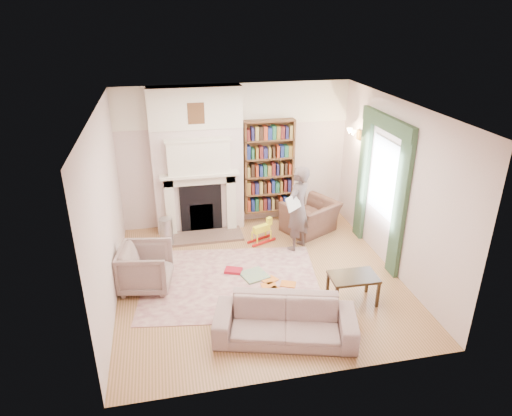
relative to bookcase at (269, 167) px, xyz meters
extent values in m
plane|color=brown|center=(-0.65, -2.12, -1.18)|extent=(4.50, 4.50, 0.00)
plane|color=white|center=(-0.65, -2.12, 1.62)|extent=(4.50, 4.50, 0.00)
plane|color=beige|center=(-0.65, 0.13, 0.22)|extent=(4.50, 0.00, 4.50)
plane|color=beige|center=(-0.65, -4.37, 0.22)|extent=(4.50, 0.00, 4.50)
plane|color=beige|center=(-2.90, -2.12, 0.22)|extent=(0.00, 4.50, 4.50)
plane|color=beige|center=(1.60, -2.12, 0.22)|extent=(0.00, 4.50, 4.50)
cube|color=beige|center=(-1.40, -0.04, 0.22)|extent=(1.70, 0.35, 2.80)
cube|color=silver|center=(-1.40, -0.33, 0.04)|extent=(1.47, 0.24, 0.05)
cube|color=black|center=(-1.40, -0.24, -0.68)|extent=(0.80, 0.06, 0.96)
cube|color=silver|center=(-1.40, -0.31, 0.38)|extent=(1.15, 0.18, 0.62)
cube|color=brown|center=(0.00, 0.00, 0.00)|extent=(1.00, 0.24, 1.85)
cube|color=silver|center=(1.58, -1.72, 0.27)|extent=(0.02, 0.90, 1.30)
cube|color=#324E34|center=(1.55, -2.42, 0.02)|extent=(0.07, 0.32, 2.40)
cube|color=#324E34|center=(1.55, -1.02, 0.02)|extent=(0.07, 0.32, 2.40)
cube|color=#324E34|center=(1.54, -1.72, 1.20)|extent=(0.09, 1.70, 0.24)
cube|color=beige|center=(-1.13, -2.15, -1.17)|extent=(3.09, 2.54, 0.01)
imported|color=#482D26|center=(0.69, -0.67, -0.86)|extent=(1.24, 1.19, 0.62)
imported|color=gray|center=(-2.44, -2.01, -0.82)|extent=(0.90, 0.88, 0.71)
imported|color=#A29285|center=(-0.62, -3.63, -0.90)|extent=(2.00, 1.21, 0.55)
imported|color=#524442|center=(0.24, -1.27, -0.38)|extent=(0.69, 0.66, 1.59)
cube|color=silver|center=(0.09, -1.47, -0.17)|extent=(0.34, 0.31, 0.24)
cylinder|color=#ACAEB4|center=(-2.09, -0.69, -0.90)|extent=(0.30, 0.30, 0.55)
cube|color=#CBCB47|center=(-0.72, -2.07, -1.15)|extent=(0.50, 0.50, 0.03)
cube|color=#A31224|center=(-1.04, -1.87, -1.14)|extent=(0.33, 0.28, 0.05)
cube|color=red|center=(-0.50, -2.26, -1.16)|extent=(0.30, 0.28, 0.02)
cube|color=red|center=(-0.24, -2.43, -1.16)|extent=(0.29, 0.26, 0.02)
cube|color=red|center=(-0.51, -2.57, -1.16)|extent=(0.30, 0.29, 0.02)
cube|color=red|center=(-0.55, -2.42, -1.16)|extent=(0.24, 0.19, 0.02)
camera|label=1|loc=(-2.01, -8.37, 2.93)|focal=32.00mm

